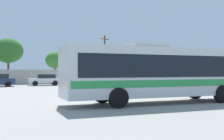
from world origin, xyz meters
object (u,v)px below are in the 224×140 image
Objects in this scene: coach_bus_silver_green at (157,72)px; parked_car_third_white at (45,79)px; roadside_tree_midleft at (8,51)px; utility_pole_near at (105,58)px; roadside_tree_midright at (55,60)px.

parked_car_third_white is at bearing 95.15° from coach_bus_silver_green.
coach_bus_silver_green is 31.38m from roadside_tree_midleft.
parked_car_third_white is 12.68m from utility_pole_near.
roadside_tree_midright reaches higher than coach_bus_silver_green.
utility_pole_near is 1.53× the size of roadside_tree_midright.
roadside_tree_midright is at bearing 87.53° from coach_bus_silver_green.
utility_pole_near is 8.29m from roadside_tree_midright.
utility_pole_near reaches higher than parked_car_third_white.
roadside_tree_midright is at bearing 69.83° from parked_car_third_white.
coach_bus_silver_green is 1.69× the size of roadside_tree_midleft.
roadside_tree_midright is (-7.39, 3.75, -0.38)m from utility_pole_near.
roadside_tree_midleft reaches higher than parked_car_third_white.
utility_pole_near is at bearing -26.91° from roadside_tree_midright.
utility_pole_near is 1.14× the size of roadside_tree_midleft.
utility_pole_near is at bearing 27.64° from parked_car_third_white.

